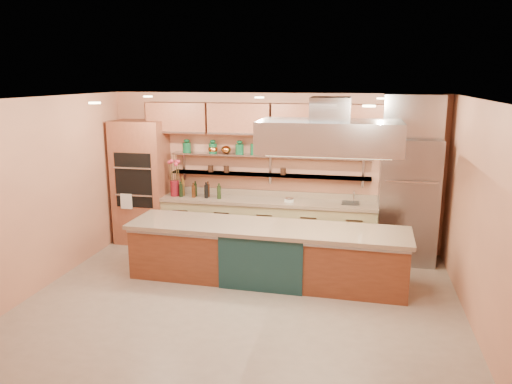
% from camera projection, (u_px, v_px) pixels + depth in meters
% --- Properties ---
extents(floor, '(6.00, 5.00, 0.02)m').
position_uv_depth(floor, '(242.00, 301.00, 7.01)').
color(floor, gray).
rests_on(floor, ground).
extents(ceiling, '(6.00, 5.00, 0.02)m').
position_uv_depth(ceiling, '(241.00, 99.00, 6.38)').
color(ceiling, black).
rests_on(ceiling, wall_back).
extents(wall_back, '(6.00, 0.04, 2.80)m').
position_uv_depth(wall_back, '(273.00, 171.00, 9.08)').
color(wall_back, tan).
rests_on(wall_back, floor).
extents(wall_front, '(6.00, 0.04, 2.80)m').
position_uv_depth(wall_front, '(174.00, 275.00, 4.31)').
color(wall_front, tan).
rests_on(wall_front, floor).
extents(wall_left, '(0.04, 5.00, 2.80)m').
position_uv_depth(wall_left, '(42.00, 194.00, 7.30)').
color(wall_left, tan).
rests_on(wall_left, floor).
extents(wall_right, '(0.04, 5.00, 2.80)m').
position_uv_depth(wall_right, '(480.00, 217.00, 6.09)').
color(wall_right, tan).
rests_on(wall_right, floor).
extents(oven_stack, '(0.95, 0.64, 2.30)m').
position_uv_depth(oven_stack, '(141.00, 182.00, 9.32)').
color(oven_stack, '#955036').
rests_on(oven_stack, floor).
extents(refrigerator, '(0.95, 0.72, 2.10)m').
position_uv_depth(refrigerator, '(408.00, 201.00, 8.34)').
color(refrigerator, gray).
rests_on(refrigerator, floor).
extents(back_counter, '(3.84, 0.64, 0.93)m').
position_uv_depth(back_counter, '(267.00, 225.00, 9.01)').
color(back_counter, tan).
rests_on(back_counter, floor).
extents(wall_shelf_lower, '(3.60, 0.26, 0.03)m').
position_uv_depth(wall_shelf_lower, '(269.00, 175.00, 8.98)').
color(wall_shelf_lower, '#A1A4A8').
rests_on(wall_shelf_lower, wall_back).
extents(wall_shelf_upper, '(3.60, 0.26, 0.03)m').
position_uv_depth(wall_shelf_upper, '(269.00, 156.00, 8.90)').
color(wall_shelf_upper, '#A1A4A8').
rests_on(wall_shelf_upper, wall_back).
extents(upper_cabinets, '(4.60, 0.36, 0.55)m').
position_uv_depth(upper_cabinets, '(272.00, 119.00, 8.69)').
color(upper_cabinets, '#955036').
rests_on(upper_cabinets, wall_back).
extents(range_hood, '(2.00, 1.00, 0.45)m').
position_uv_depth(range_hood, '(330.00, 136.00, 7.05)').
color(range_hood, '#A1A4A8').
rests_on(range_hood, ceiling).
extents(ceiling_downlights, '(4.00, 2.80, 0.02)m').
position_uv_depth(ceiling_downlights, '(244.00, 100.00, 6.58)').
color(ceiling_downlights, '#FFE5A5').
rests_on(ceiling_downlights, ceiling).
extents(island, '(4.19, 1.02, 0.87)m').
position_uv_depth(island, '(267.00, 253.00, 7.64)').
color(island, brown).
rests_on(island, floor).
extents(flower_vase, '(0.20, 0.20, 0.29)m').
position_uv_depth(flower_vase, '(175.00, 188.00, 9.17)').
color(flower_vase, maroon).
rests_on(flower_vase, back_counter).
extents(oil_bottle_cluster, '(0.85, 0.28, 0.27)m').
position_uv_depth(oil_bottle_cluster, '(201.00, 190.00, 9.08)').
color(oil_bottle_cluster, black).
rests_on(oil_bottle_cluster, back_counter).
extents(kitchen_scale, '(0.18, 0.15, 0.09)m').
position_uv_depth(kitchen_scale, '(289.00, 199.00, 8.77)').
color(kitchen_scale, silver).
rests_on(kitchen_scale, back_counter).
extents(bar_faucet, '(0.04, 0.04, 0.23)m').
position_uv_depth(bar_faucet, '(354.00, 197.00, 8.63)').
color(bar_faucet, silver).
rests_on(bar_faucet, back_counter).
extents(copper_kettle, '(0.18, 0.18, 0.14)m').
position_uv_depth(copper_kettle, '(226.00, 150.00, 9.04)').
color(copper_kettle, '#BD682B').
rests_on(copper_kettle, wall_shelf_upper).
extents(green_canister, '(0.17, 0.17, 0.19)m').
position_uv_depth(green_canister, '(255.00, 149.00, 8.92)').
color(green_canister, '#0F4928').
rests_on(green_canister, wall_shelf_upper).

